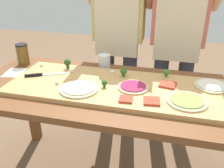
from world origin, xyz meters
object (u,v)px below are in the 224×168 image
at_px(pizza_whole_white_garlic, 212,86).
at_px(chefs_knife, 41,75).
at_px(cheese_crumble_c, 71,71).
at_px(cheese_crumble_e, 57,83).
at_px(broccoli_floret_back_right, 124,72).
at_px(sauce_jar, 23,54).
at_px(cheese_crumble_a, 42,65).
at_px(flour_cup, 104,62).
at_px(cook_left, 119,28).
at_px(prep_table, 119,104).
at_px(cheese_crumble_b, 112,73).
at_px(pizza_whole_cheese_artichoke, 79,89).
at_px(pizza_slice_near_left, 152,101).
at_px(pizza_whole_pesto_green, 187,101).
at_px(broccoli_floret_front_mid, 104,83).
at_px(recipe_note, 14,73).
at_px(cook_right, 178,31).
at_px(pizza_slice_center, 168,85).
at_px(broccoli_floret_front_right, 67,63).
at_px(pizza_slice_far_right, 126,99).
at_px(broccoli_floret_front_left, 166,72).
at_px(pizza_whole_beet_magenta, 133,87).

bearing_deg(pizza_whole_white_garlic, chefs_knife, -174.63).
relative_size(cheese_crumble_c, cheese_crumble_e, 1.13).
height_order(broccoli_floret_back_right, sauce_jar, sauce_jar).
xyz_separation_m(cheese_crumble_a, flour_cup, (0.42, 0.14, 0.01)).
relative_size(cheese_crumble_a, cook_left, 0.01).
distance_m(prep_table, cheese_crumble_b, 0.22).
relative_size(pizza_whole_cheese_artichoke, pizza_slice_near_left, 2.63).
xyz_separation_m(pizza_whole_pesto_green, pizza_whole_white_garlic, (0.15, 0.22, 0.00)).
bearing_deg(sauce_jar, cheese_crumble_a, -19.00).
relative_size(cheese_crumble_b, cheese_crumble_c, 1.19).
height_order(pizza_whole_pesto_green, broccoli_floret_front_mid, broccoli_floret_front_mid).
xyz_separation_m(pizza_whole_cheese_artichoke, cheese_crumble_b, (0.13, 0.26, 0.00)).
distance_m(pizza_whole_white_garlic, recipe_note, 1.29).
bearing_deg(cook_right, pizza_slice_center, -93.62).
height_order(broccoli_floret_front_right, cheese_crumble_c, broccoli_floret_front_right).
relative_size(pizza_slice_far_right, pizza_slice_center, 0.77).
distance_m(pizza_slice_near_left, flour_cup, 0.60).
xyz_separation_m(pizza_whole_white_garlic, broccoli_floret_front_right, (-0.93, 0.06, 0.03)).
distance_m(pizza_slice_center, cheese_crumble_b, 0.37).
distance_m(broccoli_floret_front_right, cheese_crumble_c, 0.08).
distance_m(pizza_whole_cheese_artichoke, broccoli_floret_back_right, 0.32).
xyz_separation_m(cheese_crumble_b, cook_left, (-0.07, 0.49, 0.18)).
relative_size(chefs_knife, cheese_crumble_c, 14.16).
bearing_deg(recipe_note, cheese_crumble_a, 30.58).
height_order(pizza_whole_pesto_green, cheese_crumble_c, cheese_crumble_c).
height_order(broccoli_floret_front_right, recipe_note, broccoli_floret_front_right).
bearing_deg(broccoli_floret_back_right, chefs_knife, -167.30).
distance_m(pizza_whole_pesto_green, broccoli_floret_front_right, 0.83).
bearing_deg(flour_cup, broccoli_floret_front_right, -148.33).
xyz_separation_m(broccoli_floret_front_left, cheese_crumble_c, (-0.62, -0.08, -0.02)).
bearing_deg(cheese_crumble_e, chefs_knife, 150.16).
distance_m(pizza_whole_white_garlic, cheese_crumble_e, 0.92).
xyz_separation_m(cheese_crumble_b, cheese_crumble_e, (-0.29, -0.23, -0.00)).
distance_m(pizza_whole_white_garlic, cook_left, 0.88).
bearing_deg(cook_left, cheese_crumble_a, -132.99).
distance_m(broccoli_floret_front_left, cook_right, 0.48).
relative_size(pizza_whole_beet_magenta, broccoli_floret_front_left, 3.79).
height_order(flour_cup, recipe_note, flour_cup).
xyz_separation_m(cheese_crumble_a, cheese_crumble_e, (0.23, -0.24, -0.00)).
xyz_separation_m(prep_table, chefs_knife, (-0.52, 0.01, 0.13)).
bearing_deg(pizza_slice_center, prep_table, -166.93).
distance_m(broccoli_floret_front_mid, recipe_note, 0.69).
distance_m(pizza_whole_beet_magenta, broccoli_floret_back_right, 0.17).
xyz_separation_m(broccoli_floret_front_right, cook_left, (0.25, 0.48, 0.15)).
xyz_separation_m(cheese_crumble_a, cheese_crumble_c, (0.24, -0.05, -0.00)).
distance_m(broccoli_floret_back_right, cook_right, 0.62).
relative_size(pizza_whole_cheese_artichoke, cook_right, 0.13).
xyz_separation_m(pizza_slice_near_left, cheese_crumble_b, (-0.29, 0.30, 0.00)).
bearing_deg(broccoli_floret_back_right, pizza_whole_pesto_green, -31.49).
bearing_deg(flour_cup, recipe_note, -157.55).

